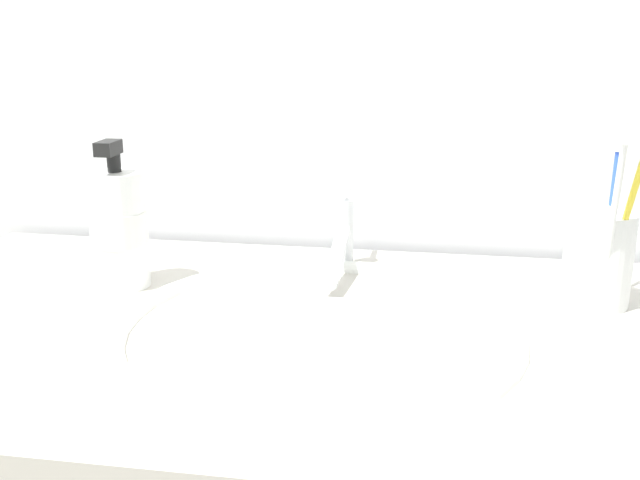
# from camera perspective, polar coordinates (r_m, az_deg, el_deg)

# --- Properties ---
(tiled_wall_back) EXTENTS (2.27, 0.04, 2.40)m
(tiled_wall_back) POSITION_cam_1_polar(r_m,az_deg,el_deg) (1.05, 3.87, 17.43)
(tiled_wall_back) COLOR silver
(tiled_wall_back) RESTS_ON ground
(sink_basin) EXTENTS (0.43, 0.43, 0.11)m
(sink_basin) POSITION_cam_1_polar(r_m,az_deg,el_deg) (0.80, -0.36, -9.24)
(sink_basin) COLOR white
(sink_basin) RESTS_ON vanity_counter
(faucet) EXTENTS (0.02, 0.17, 0.10)m
(faucet) POSITION_cam_1_polar(r_m,az_deg,el_deg) (0.95, 1.64, -0.02)
(faucet) COLOR silver
(faucet) RESTS_ON sink_basin
(toothbrush_cup) EXTENTS (0.08, 0.08, 0.11)m
(toothbrush_cup) POSITION_cam_1_polar(r_m,az_deg,el_deg) (0.90, 20.27, -1.32)
(toothbrush_cup) COLOR white
(toothbrush_cup) RESTS_ON vanity_counter
(toothbrush_blue) EXTENTS (0.02, 0.05, 0.19)m
(toothbrush_blue) POSITION_cam_1_polar(r_m,az_deg,el_deg) (0.92, 21.21, 2.63)
(toothbrush_blue) COLOR blue
(toothbrush_blue) RESTS_ON toothbrush_cup
(toothbrush_white) EXTENTS (0.01, 0.04, 0.21)m
(toothbrush_white) POSITION_cam_1_polar(r_m,az_deg,el_deg) (0.84, 21.38, 2.34)
(toothbrush_white) COLOR white
(toothbrush_white) RESTS_ON toothbrush_cup
(toothbrush_yellow) EXTENTS (0.03, 0.06, 0.21)m
(toothbrush_yellow) POSITION_cam_1_polar(r_m,az_deg,el_deg) (0.85, 22.31, 2.26)
(toothbrush_yellow) COLOR yellow
(toothbrush_yellow) RESTS_ON toothbrush_cup
(soap_dispenser) EXTENTS (0.07, 0.07, 0.18)m
(soap_dispenser) POSITION_cam_1_polar(r_m,az_deg,el_deg) (0.92, -14.96, 0.91)
(soap_dispenser) COLOR white
(soap_dispenser) RESTS_ON vanity_counter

